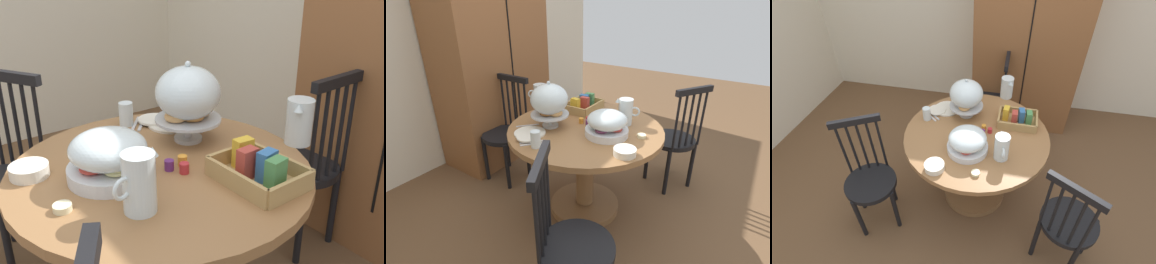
{
  "view_description": "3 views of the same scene",
  "coord_description": "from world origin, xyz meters",
  "views": [
    {
      "loc": [
        1.12,
        -0.6,
        1.49
      ],
      "look_at": [
        -0.09,
        0.33,
        0.84
      ],
      "focal_mm": 40.2,
      "sensor_mm": 36.0,
      "label": 1
    },
    {
      "loc": [
        -1.75,
        -0.84,
        1.61
      ],
      "look_at": [
        -0.19,
        0.18,
        0.74
      ],
      "focal_mm": 27.06,
      "sensor_mm": 36.0,
      "label": 2
    },
    {
      "loc": [
        0.16,
        -1.47,
        2.2
      ],
      "look_at": [
        -0.19,
        0.18,
        0.74
      ],
      "focal_mm": 26.36,
      "sensor_mm": 36.0,
      "label": 3
    }
  ],
  "objects": [
    {
      "name": "orange_juice_pitcher",
      "position": [
        0.12,
        -0.03,
        0.83
      ],
      "size": [
        0.11,
        0.19,
        0.2
      ],
      "color": "silver",
      "rests_on": "dining_table"
    },
    {
      "name": "milk_pitcher",
      "position": [
        0.08,
        0.76,
        0.83
      ],
      "size": [
        0.12,
        0.18,
        0.19
      ],
      "color": "silver",
      "rests_on": "dining_table"
    },
    {
      "name": "dinner_fork",
      "position": [
        -0.51,
        0.32,
        0.74
      ],
      "size": [
        0.14,
        0.12,
        0.01
      ],
      "primitive_type": "cube",
      "rotation": [
        0.0,
        0.0,
        8.71
      ],
      "color": "silver",
      "rests_on": "dining_table"
    },
    {
      "name": "jam_jar_apricot",
      "position": [
        -0.05,
        0.25,
        0.76
      ],
      "size": [
        0.04,
        0.04,
        0.04
      ],
      "primitive_type": "cylinder",
      "color": "orange",
      "rests_on": "dining_table"
    },
    {
      "name": "china_plate_large",
      "position": [
        -0.4,
        0.45,
        0.75
      ],
      "size": [
        0.22,
        0.22,
        0.01
      ],
      "primitive_type": "cylinder",
      "color": "white",
      "rests_on": "dining_table"
    },
    {
      "name": "pastry_stand_with_dome",
      "position": [
        -0.22,
        0.41,
        0.94
      ],
      "size": [
        0.28,
        0.28,
        0.34
      ],
      "color": "silver",
      "rests_on": "dining_table"
    },
    {
      "name": "windsor_chair_near_window",
      "position": [
        0.63,
        -0.29,
        0.45
      ],
      "size": [
        0.46,
        0.46,
        0.97
      ],
      "color": "black",
      "rests_on": "ground_plane"
    },
    {
      "name": "windsor_chair_facing_door",
      "position": [
        -0.86,
        -0.22,
        0.45
      ],
      "size": [
        0.45,
        0.45,
        0.97
      ],
      "color": "black",
      "rests_on": "ground_plane"
    },
    {
      "name": "butter_dish",
      "position": [
        -0.03,
        -0.23,
        0.75
      ],
      "size": [
        0.06,
        0.06,
        0.02
      ],
      "primitive_type": "cylinder",
      "color": "beige",
      "rests_on": "dining_table"
    },
    {
      "name": "ground_plane",
      "position": [
        0.0,
        0.0,
        0.0
      ],
      "size": [
        10.0,
        10.0,
        0.0
      ],
      "primitive_type": "plane",
      "color": "brown"
    },
    {
      "name": "drinking_glass",
      "position": [
        -0.53,
        0.28,
        0.8
      ],
      "size": [
        0.06,
        0.06,
        0.11
      ],
      "primitive_type": "cylinder",
      "color": "silver",
      "rests_on": "dining_table"
    },
    {
      "name": "windsor_chair_by_cabinet",
      "position": [
        -0.09,
        1.05,
        0.45
      ],
      "size": [
        0.4,
        0.4,
        0.97
      ],
      "color": "black",
      "rests_on": "ground_plane"
    },
    {
      "name": "jam_jar_grape",
      "position": [
        -0.05,
        0.19,
        0.76
      ],
      "size": [
        0.04,
        0.04,
        0.04
      ],
      "primitive_type": "cylinder",
      "color": "#5B2366",
      "rests_on": "dining_table"
    },
    {
      "name": "table_knife",
      "position": [
        -0.49,
        0.34,
        0.74
      ],
      "size": [
        0.14,
        0.12,
        0.01
      ],
      "primitive_type": "cube",
      "rotation": [
        0.0,
        0.0,
        8.71
      ],
      "color": "silver",
      "rests_on": "dining_table"
    },
    {
      "name": "wall_back",
      "position": [
        0.0,
        1.83,
        1.3
      ],
      "size": [
        4.8,
        0.06,
        2.6
      ],
      "primitive_type": "cube",
      "color": "silver",
      "rests_on": "ground_plane"
    },
    {
      "name": "fruit_platter_covered",
      "position": [
        -0.13,
        -0.01,
        0.83
      ],
      "size": [
        0.3,
        0.3,
        0.18
      ],
      "color": "silver",
      "rests_on": "dining_table"
    },
    {
      "name": "china_plate_small",
      "position": [
        -0.48,
        0.4,
        0.76
      ],
      "size": [
        0.15,
        0.15,
        0.01
      ],
      "primitive_type": "cylinder",
      "color": "white",
      "rests_on": "china_plate_large"
    },
    {
      "name": "wooden_armoire",
      "position": [
        0.23,
        1.5,
        0.98
      ],
      "size": [
        1.18,
        0.6,
        1.96
      ],
      "color": "brown",
      "rests_on": "ground_plane"
    },
    {
      "name": "jam_jar_strawberry",
      "position": [
        0.01,
        0.22,
        0.76
      ],
      "size": [
        0.04,
        0.04,
        0.04
      ],
      "primitive_type": "cylinder",
      "color": "#B7282D",
      "rests_on": "dining_table"
    },
    {
      "name": "soup_spoon",
      "position": [
        -0.31,
        0.56,
        0.74
      ],
      "size": [
        0.14,
        0.12,
        0.01
      ],
      "primitive_type": "cube",
      "rotation": [
        0.0,
        0.0,
        8.71
      ],
      "color": "silver",
      "rests_on": "dining_table"
    },
    {
      "name": "cereal_bowl",
      "position": [
        -0.31,
        -0.24,
        0.76
      ],
      "size": [
        0.14,
        0.14,
        0.04
      ],
      "primitive_type": "cylinder",
      "color": "white",
      "rests_on": "dining_table"
    },
    {
      "name": "dining_table",
      "position": [
        -0.09,
        0.18,
        0.51
      ],
      "size": [
        1.14,
        1.14,
        0.74
      ],
      "color": "olive",
      "rests_on": "ground_plane"
    },
    {
      "name": "cereal_basket",
      "position": [
        0.21,
        0.39,
        0.78
      ],
      "size": [
        0.32,
        0.24,
        0.12
      ],
      "color": "tan",
      "rests_on": "dining_table"
    }
  ]
}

